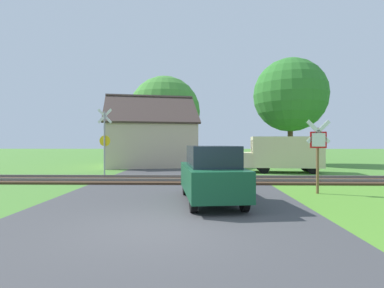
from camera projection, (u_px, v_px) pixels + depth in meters
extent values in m
plane|color=#4C8433|center=(159.00, 228.00, 6.55)|extent=(160.00, 160.00, 0.00)
cube|color=#424244|center=(169.00, 208.00, 8.55)|extent=(8.07, 80.00, 0.01)
cube|color=#422D1E|center=(181.00, 180.00, 14.47)|extent=(60.00, 2.60, 0.10)
cube|color=slate|center=(182.00, 176.00, 15.19)|extent=(60.00, 0.08, 0.12)
cube|color=slate|center=(180.00, 180.00, 13.75)|extent=(60.00, 0.08, 0.12)
cylinder|color=brown|center=(318.00, 161.00, 10.98)|extent=(0.10, 0.10, 2.42)
cube|color=red|center=(318.00, 140.00, 10.91)|extent=(0.60, 0.04, 0.60)
cube|color=white|center=(319.00, 140.00, 10.89)|extent=(0.49, 0.02, 0.49)
cube|color=white|center=(318.00, 132.00, 10.91)|extent=(0.88, 0.04, 0.88)
cube|color=white|center=(318.00, 132.00, 10.91)|extent=(0.88, 0.04, 0.88)
cylinder|color=#9E9EA5|center=(104.00, 143.00, 17.35)|extent=(0.09, 0.09, 3.67)
cube|color=white|center=(105.00, 116.00, 17.40)|extent=(0.88, 0.09, 0.88)
cube|color=white|center=(105.00, 116.00, 17.40)|extent=(0.88, 0.09, 0.88)
cylinder|color=yellow|center=(105.00, 141.00, 17.41)|extent=(0.64, 0.08, 0.64)
cube|color=#C6B293|center=(150.00, 145.00, 24.26)|extent=(7.84, 7.60, 3.39)
cube|color=#473833|center=(151.00, 108.00, 22.69)|extent=(7.57, 4.98, 2.50)
cube|color=#473833|center=(149.00, 112.00, 25.79)|extent=(7.57, 4.98, 2.50)
cube|color=brown|center=(172.00, 108.00, 24.59)|extent=(0.60, 0.60, 1.10)
cylinder|color=#513823|center=(290.00, 143.00, 25.38)|extent=(0.44, 0.44, 3.58)
sphere|color=#337A2D|center=(290.00, 95.00, 25.36)|extent=(6.20, 6.20, 6.20)
cylinder|color=#513823|center=(165.00, 150.00, 27.67)|extent=(0.33, 0.33, 2.27)
sphere|color=#478E38|center=(165.00, 112.00, 27.65)|extent=(6.52, 6.52, 6.52)
cube|color=beige|center=(286.00, 152.00, 18.71)|extent=(4.36, 2.29, 1.90)
cube|color=beige|center=(246.00, 160.00, 19.01)|extent=(0.87, 1.86, 0.90)
cube|color=#19232D|center=(252.00, 146.00, 18.96)|extent=(0.19, 1.61, 0.85)
cube|color=navy|center=(283.00, 156.00, 19.66)|extent=(3.76, 0.37, 0.16)
cylinder|color=black|center=(261.00, 166.00, 19.66)|extent=(0.69, 0.24, 0.68)
cylinder|color=black|center=(264.00, 168.00, 18.11)|extent=(0.69, 0.24, 0.68)
cylinder|color=black|center=(306.00, 166.00, 19.33)|extent=(0.69, 0.24, 0.68)
cylinder|color=black|center=(313.00, 168.00, 17.78)|extent=(0.69, 0.24, 0.68)
cube|color=#144C2D|center=(211.00, 179.00, 9.45)|extent=(2.13, 4.17, 0.84)
cube|color=#19232D|center=(212.00, 156.00, 9.25)|extent=(1.66, 2.36, 0.64)
cylinder|color=black|center=(224.00, 186.00, 10.87)|extent=(0.25, 0.62, 0.60)
cylinder|color=black|center=(185.00, 186.00, 10.73)|extent=(0.25, 0.62, 0.60)
cylinder|color=black|center=(244.00, 200.00, 8.17)|extent=(0.25, 0.62, 0.60)
cylinder|color=black|center=(193.00, 201.00, 8.03)|extent=(0.25, 0.62, 0.60)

